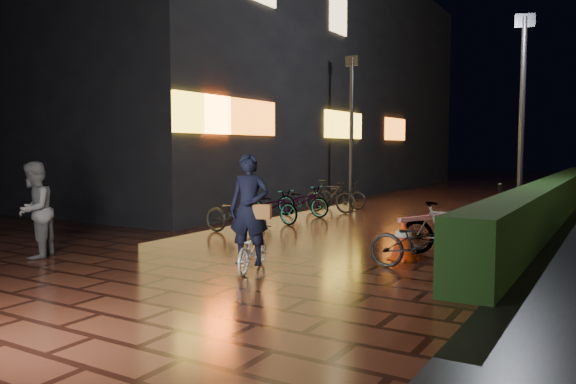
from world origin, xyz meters
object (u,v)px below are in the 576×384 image
Objects in this scene: traffic_barrier at (430,235)px; cyclist at (251,228)px; bystander_person at (34,210)px; cart_assembly at (512,210)px.

cyclist is at bearing -125.88° from traffic_barrier.
traffic_barrier is (1.88, 2.60, -0.31)m from cyclist.
bystander_person reaches higher than traffic_barrier.
traffic_barrier is (5.50, 3.62, -0.46)m from bystander_person.
bystander_person reaches higher than cart_assembly.
bystander_person is 1.41× the size of cart_assembly.
cyclist reaches higher than cart_assembly.
bystander_person is at bearing -164.27° from cyclist.
cyclist reaches higher than bystander_person.
cyclist reaches higher than traffic_barrier.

